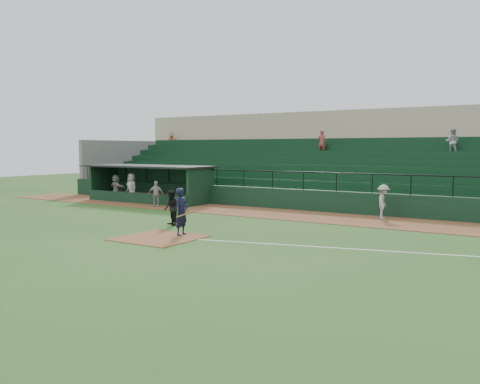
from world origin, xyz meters
The scene contains 12 objects.
ground centered at (0.00, 0.00, 0.00)m, with size 90.00×90.00×0.00m, color #274F19.
warning_track centered at (0.00, 8.00, 0.01)m, with size 40.00×4.00×0.03m, color brown.
home_plate_dirt centered at (0.00, -1.00, 0.01)m, with size 3.00×3.00×0.03m, color brown.
foul_line centered at (8.00, 1.20, 0.01)m, with size 18.00×0.09×0.01m, color white.
stadium_structure centered at (0.00, 16.46, 2.30)m, with size 38.00×13.08×6.40m.
dugout centered at (-9.75, 9.56, 1.33)m, with size 8.90×3.20×2.42m.
batter_at_plate centered at (0.38, -0.06, 0.98)m, with size 1.06×0.75×1.96m.
umpire centered at (-1.71, 1.78, 0.81)m, with size 0.79×0.62×1.62m, color black.
runner centered at (5.96, 9.02, 0.89)m, with size 1.11×0.64×1.72m, color #AAA49F.
dugout_player_a centered at (-7.25, 6.93, 0.81)m, with size 0.92×0.38×1.56m, color #A8A29D.
dugout_player_b centered at (-10.37, 8.08, 0.97)m, with size 0.92×0.60×1.89m, color #AAA59F.
dugout_player_c centered at (-11.98, 8.27, 0.91)m, with size 1.63×0.52×1.76m, color gray.
Camera 1 is at (13.24, -16.00, 3.57)m, focal length 37.69 mm.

